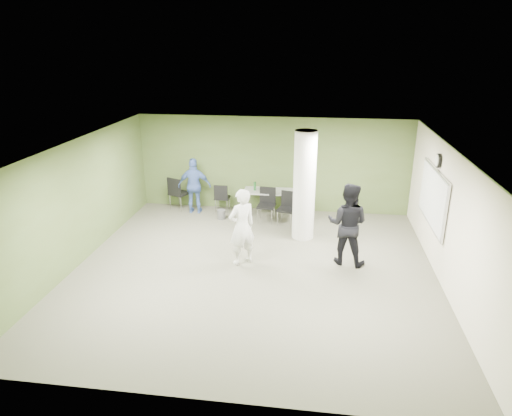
# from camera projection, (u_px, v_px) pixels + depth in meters

# --- Properties ---
(floor) EXTENTS (8.00, 8.00, 0.00)m
(floor) POSITION_uv_depth(u_px,v_px,m) (254.00, 270.00, 10.20)
(floor) COLOR #535241
(floor) RESTS_ON ground
(ceiling) EXTENTS (8.00, 8.00, 0.00)m
(ceiling) POSITION_uv_depth(u_px,v_px,m) (254.00, 147.00, 9.24)
(ceiling) COLOR white
(ceiling) RESTS_ON wall_back
(wall_back) EXTENTS (8.00, 2.80, 0.02)m
(wall_back) POSITION_uv_depth(u_px,v_px,m) (273.00, 164.00, 13.45)
(wall_back) COLOR #48592A
(wall_back) RESTS_ON floor
(wall_left) EXTENTS (0.02, 8.00, 2.80)m
(wall_left) POSITION_uv_depth(u_px,v_px,m) (78.00, 203.00, 10.24)
(wall_left) COLOR #48592A
(wall_left) RESTS_ON floor
(wall_right_cream) EXTENTS (0.02, 8.00, 2.80)m
(wall_right_cream) POSITION_uv_depth(u_px,v_px,m) (449.00, 221.00, 9.21)
(wall_right_cream) COLOR beige
(wall_right_cream) RESTS_ON floor
(column) EXTENTS (0.56, 0.56, 2.80)m
(column) POSITION_uv_depth(u_px,v_px,m) (304.00, 186.00, 11.46)
(column) COLOR silver
(column) RESTS_ON floor
(whiteboard) EXTENTS (0.05, 2.30, 1.30)m
(whiteboard) POSITION_uv_depth(u_px,v_px,m) (433.00, 197.00, 10.30)
(whiteboard) COLOR silver
(whiteboard) RESTS_ON wall_right_cream
(wall_clock) EXTENTS (0.06, 0.32, 0.32)m
(wall_clock) POSITION_uv_depth(u_px,v_px,m) (438.00, 161.00, 10.01)
(wall_clock) COLOR black
(wall_clock) RESTS_ON wall_right_cream
(folding_table) EXTENTS (1.59, 0.70, 1.00)m
(folding_table) POSITION_uv_depth(u_px,v_px,m) (271.00, 192.00, 13.20)
(folding_table) COLOR gray
(folding_table) RESTS_ON floor
(wastebasket) EXTENTS (0.24, 0.24, 0.27)m
(wastebasket) POSITION_uv_depth(u_px,v_px,m) (221.00, 214.00, 13.11)
(wastebasket) COLOR #4C4C4C
(wastebasket) RESTS_ON floor
(chair_back_left) EXTENTS (0.66, 0.66, 1.02)m
(chair_back_left) POSITION_uv_depth(u_px,v_px,m) (177.00, 191.00, 13.68)
(chair_back_left) COLOR black
(chair_back_left) RESTS_ON floor
(chair_back_right) EXTENTS (0.43, 0.43, 0.85)m
(chair_back_right) POSITION_uv_depth(u_px,v_px,m) (222.00, 196.00, 13.55)
(chair_back_right) COLOR black
(chair_back_right) RESTS_ON floor
(chair_table_left) EXTENTS (0.51, 0.51, 0.96)m
(chair_table_left) POSITION_uv_depth(u_px,v_px,m) (267.00, 202.00, 12.84)
(chair_table_left) COLOR black
(chair_table_left) RESTS_ON floor
(chair_table_right) EXTENTS (0.56, 0.56, 0.92)m
(chair_table_right) POSITION_uv_depth(u_px,v_px,m) (287.00, 206.00, 12.62)
(chair_table_right) COLOR black
(chair_table_right) RESTS_ON floor
(woman_white) EXTENTS (0.78, 0.74, 1.79)m
(woman_white) POSITION_uv_depth(u_px,v_px,m) (242.00, 227.00, 10.23)
(woman_white) COLOR silver
(woman_white) RESTS_ON floor
(man_black) EXTENTS (1.08, 0.93, 1.91)m
(man_black) POSITION_uv_depth(u_px,v_px,m) (347.00, 224.00, 10.24)
(man_black) COLOR black
(man_black) RESTS_ON floor
(man_blue) EXTENTS (1.00, 0.49, 1.65)m
(man_blue) POSITION_uv_depth(u_px,v_px,m) (195.00, 186.00, 13.37)
(man_blue) COLOR #4360A6
(man_blue) RESTS_ON floor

